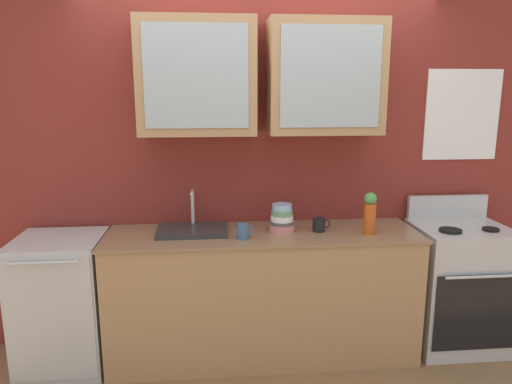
{
  "coord_description": "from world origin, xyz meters",
  "views": [
    {
      "loc": [
        -0.34,
        -3.11,
        1.87
      ],
      "look_at": [
        -0.05,
        0.0,
        1.2
      ],
      "focal_mm": 33.19,
      "sensor_mm": 36.0,
      "label": 1
    }
  ],
  "objects_px": {
    "sink_faucet": "(192,229)",
    "cup_near_sink": "(243,231)",
    "cup_near_bowls": "(319,225)",
    "stove_range": "(458,286)",
    "vase": "(370,213)",
    "dishwasher": "(63,303)",
    "bowl_stack": "(282,219)"
  },
  "relations": [
    {
      "from": "bowl_stack",
      "to": "vase",
      "type": "xyz_separation_m",
      "value": [
        0.59,
        -0.11,
        0.06
      ]
    },
    {
      "from": "cup_near_sink",
      "to": "cup_near_bowls",
      "type": "distance_m",
      "value": 0.55
    },
    {
      "from": "vase",
      "to": "cup_near_bowls",
      "type": "bearing_deg",
      "value": 164.53
    },
    {
      "from": "stove_range",
      "to": "bowl_stack",
      "type": "xyz_separation_m",
      "value": [
        -1.31,
        0.02,
        0.54
      ]
    },
    {
      "from": "cup_near_bowls",
      "to": "dishwasher",
      "type": "xyz_separation_m",
      "value": [
        -1.77,
        -0.0,
        -0.51
      ]
    },
    {
      "from": "sink_faucet",
      "to": "vase",
      "type": "height_order",
      "value": "vase"
    },
    {
      "from": "stove_range",
      "to": "bowl_stack",
      "type": "relative_size",
      "value": 5.6
    },
    {
      "from": "stove_range",
      "to": "bowl_stack",
      "type": "height_order",
      "value": "bowl_stack"
    },
    {
      "from": "sink_faucet",
      "to": "cup_near_bowls",
      "type": "xyz_separation_m",
      "value": [
        0.88,
        -0.06,
        0.03
      ]
    },
    {
      "from": "stove_range",
      "to": "vase",
      "type": "distance_m",
      "value": 0.95
    },
    {
      "from": "cup_near_sink",
      "to": "cup_near_bowls",
      "type": "bearing_deg",
      "value": 12.67
    },
    {
      "from": "bowl_stack",
      "to": "cup_near_bowls",
      "type": "bearing_deg",
      "value": -4.97
    },
    {
      "from": "stove_range",
      "to": "cup_near_sink",
      "type": "relative_size",
      "value": 9.46
    },
    {
      "from": "sink_faucet",
      "to": "cup_near_sink",
      "type": "bearing_deg",
      "value": -27.68
    },
    {
      "from": "cup_near_bowls",
      "to": "cup_near_sink",
      "type": "bearing_deg",
      "value": -167.33
    },
    {
      "from": "vase",
      "to": "dishwasher",
      "type": "relative_size",
      "value": 0.32
    },
    {
      "from": "bowl_stack",
      "to": "cup_near_bowls",
      "type": "distance_m",
      "value": 0.26
    },
    {
      "from": "stove_range",
      "to": "dishwasher",
      "type": "height_order",
      "value": "stove_range"
    },
    {
      "from": "stove_range",
      "to": "dishwasher",
      "type": "xyz_separation_m",
      "value": [
        -2.82,
        -0.0,
        -0.01
      ]
    },
    {
      "from": "sink_faucet",
      "to": "bowl_stack",
      "type": "bearing_deg",
      "value": -3.1
    },
    {
      "from": "bowl_stack",
      "to": "vase",
      "type": "bearing_deg",
      "value": -10.9
    },
    {
      "from": "cup_near_sink",
      "to": "dishwasher",
      "type": "xyz_separation_m",
      "value": [
        -1.23,
        0.12,
        -0.51
      ]
    },
    {
      "from": "sink_faucet",
      "to": "vase",
      "type": "bearing_deg",
      "value": -6.92
    },
    {
      "from": "cup_near_sink",
      "to": "dishwasher",
      "type": "height_order",
      "value": "cup_near_sink"
    },
    {
      "from": "sink_faucet",
      "to": "cup_near_bowls",
      "type": "distance_m",
      "value": 0.88
    },
    {
      "from": "bowl_stack",
      "to": "vase",
      "type": "height_order",
      "value": "vase"
    },
    {
      "from": "stove_range",
      "to": "sink_faucet",
      "type": "distance_m",
      "value": 1.99
    },
    {
      "from": "vase",
      "to": "dishwasher",
      "type": "xyz_separation_m",
      "value": [
        -2.09,
        0.09,
        -0.61
      ]
    },
    {
      "from": "sink_faucet",
      "to": "vase",
      "type": "xyz_separation_m",
      "value": [
        1.2,
        -0.15,
        0.13
      ]
    },
    {
      "from": "vase",
      "to": "dishwasher",
      "type": "height_order",
      "value": "vase"
    },
    {
      "from": "bowl_stack",
      "to": "dishwasher",
      "type": "distance_m",
      "value": 1.6
    },
    {
      "from": "dishwasher",
      "to": "cup_near_bowls",
      "type": "bearing_deg",
      "value": 0.08
    }
  ]
}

